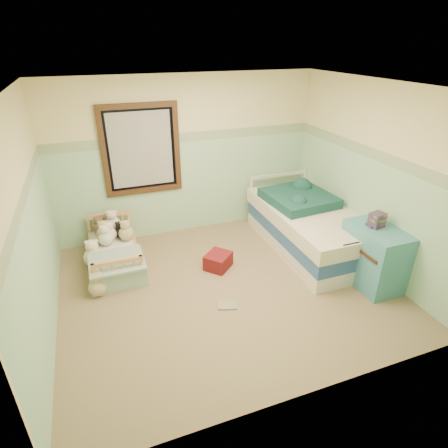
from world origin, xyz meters
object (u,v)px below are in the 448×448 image
object	(u,v)px
toddler_bed_frame	(116,260)
dresser	(374,256)
floor_book	(227,305)
plush_floor_cream	(94,257)
twin_bed_frame	(308,241)
red_pillow	(218,261)
plush_floor_tan	(98,287)

from	to	relation	value
toddler_bed_frame	dresser	distance (m)	3.56
dresser	floor_book	size ratio (longest dim) A/B	3.51
dresser	floor_book	distance (m)	2.02
toddler_bed_frame	plush_floor_cream	xyz separation A→B (m)	(-0.29, 0.08, 0.06)
twin_bed_frame	red_pillow	world-z (taller)	same
toddler_bed_frame	floor_book	size ratio (longest dim) A/B	5.68
dresser	plush_floor_cream	bearing A→B (deg)	153.77
dresser	plush_floor_tan	bearing A→B (deg)	164.30
toddler_bed_frame	plush_floor_tan	bearing A→B (deg)	-113.47
toddler_bed_frame	red_pillow	world-z (taller)	red_pillow
toddler_bed_frame	floor_book	world-z (taller)	toddler_bed_frame
dresser	floor_book	bearing A→B (deg)	174.34
plush_floor_cream	red_pillow	xyz separation A→B (m)	(1.65, -0.67, -0.03)
plush_floor_tan	twin_bed_frame	bearing A→B (deg)	2.14
dresser	red_pillow	xyz separation A→B (m)	(-1.79, 1.03, -0.29)
toddler_bed_frame	dresser	xyz separation A→B (m)	(3.15, -1.61, 0.32)
plush_floor_tan	twin_bed_frame	xyz separation A→B (m)	(3.15, 0.12, -0.01)
plush_floor_cream	floor_book	world-z (taller)	plush_floor_cream
toddler_bed_frame	dresser	bearing A→B (deg)	-27.08
floor_book	twin_bed_frame	bearing A→B (deg)	45.06
plush_floor_cream	dresser	xyz separation A→B (m)	(3.44, -1.70, 0.26)
plush_floor_tan	floor_book	world-z (taller)	plush_floor_tan
twin_bed_frame	dresser	distance (m)	1.16
plush_floor_tan	dresser	bearing A→B (deg)	-15.70
plush_floor_tan	red_pillow	xyz separation A→B (m)	(1.65, 0.06, -0.01)
toddler_bed_frame	red_pillow	size ratio (longest dim) A/B	3.71
plush_floor_tan	twin_bed_frame	distance (m)	3.15
toddler_bed_frame	dresser	world-z (taller)	dresser
plush_floor_tan	twin_bed_frame	size ratio (longest dim) A/B	0.11
floor_book	plush_floor_cream	bearing A→B (deg)	151.68
red_pillow	dresser	bearing A→B (deg)	-29.93
toddler_bed_frame	twin_bed_frame	bearing A→B (deg)	-10.46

